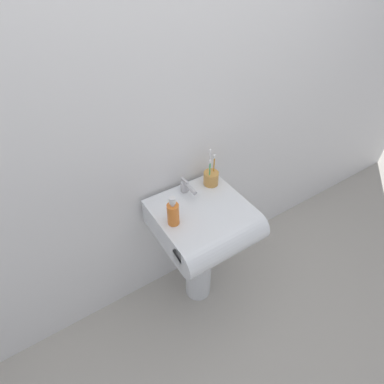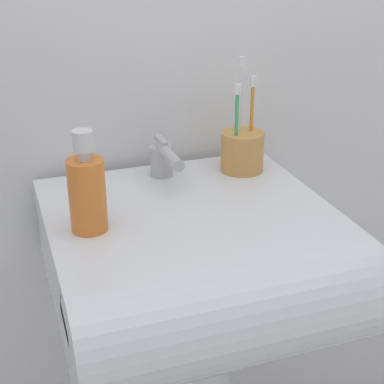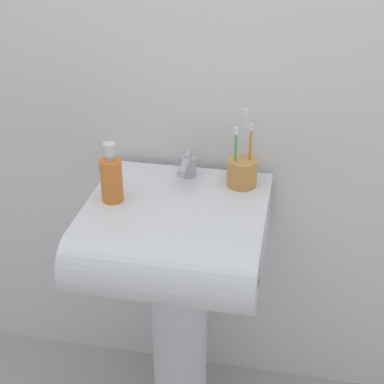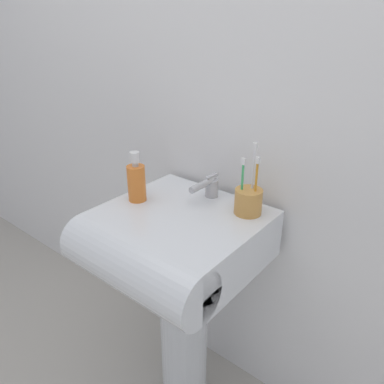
% 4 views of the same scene
% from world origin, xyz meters
% --- Properties ---
extents(wall_back, '(5.00, 0.05, 2.40)m').
position_xyz_m(wall_back, '(0.00, 0.25, 1.20)').
color(wall_back, white).
rests_on(wall_back, ground).
extents(sink_pedestal, '(0.17, 0.17, 0.65)m').
position_xyz_m(sink_pedestal, '(0.00, 0.00, 0.32)').
color(sink_pedestal, white).
rests_on(sink_pedestal, ground).
extents(sink_basin, '(0.48, 0.50, 0.16)m').
position_xyz_m(sink_basin, '(0.00, -0.06, 0.73)').
color(sink_basin, white).
rests_on(sink_basin, sink_pedestal).
extents(faucet, '(0.04, 0.14, 0.08)m').
position_xyz_m(faucet, '(0.00, 0.14, 0.85)').
color(faucet, '#B7B7BC').
rests_on(faucet, sink_basin).
extents(toothbrush_cup, '(0.08, 0.08, 0.22)m').
position_xyz_m(toothbrush_cup, '(0.16, 0.12, 0.85)').
color(toothbrush_cup, '#D19347').
rests_on(toothbrush_cup, sink_basin).
extents(soap_bottle, '(0.06, 0.06, 0.17)m').
position_xyz_m(soap_bottle, '(-0.17, -0.03, 0.88)').
color(soap_bottle, orange).
rests_on(soap_bottle, sink_basin).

